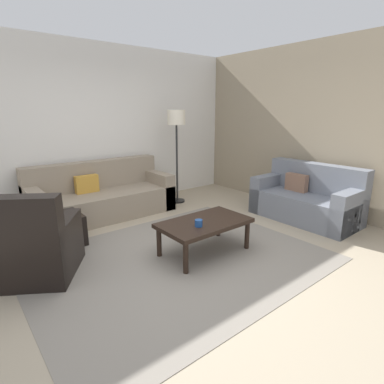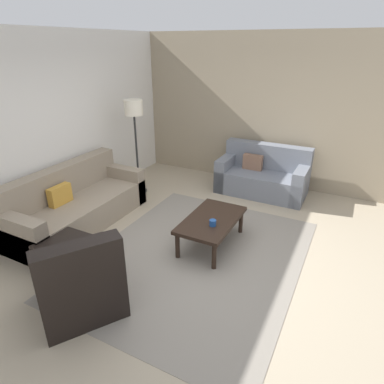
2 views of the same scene
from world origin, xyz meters
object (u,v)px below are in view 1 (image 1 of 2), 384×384
at_px(couch_loveseat, 308,200).
at_px(cup, 199,223).
at_px(coffee_table, 204,225).
at_px(lamp_standing, 176,127).
at_px(couch_main, 101,198).
at_px(ottoman, 59,230).
at_px(armchair_leather, 32,251).

bearing_deg(couch_loveseat, cup, 179.41).
bearing_deg(coffee_table, cup, -151.54).
height_order(cup, lamp_standing, lamp_standing).
relative_size(couch_main, cup, 25.11).
distance_m(couch_main, coffee_table, 2.18).
bearing_deg(couch_main, coffee_table, -79.22).
relative_size(ottoman, lamp_standing, 0.33).
xyz_separation_m(coffee_table, cup, (-0.17, -0.09, 0.09)).
bearing_deg(lamp_standing, armchair_leather, -155.35).
xyz_separation_m(ottoman, coffee_table, (1.32, -1.36, 0.16)).
height_order(couch_main, ottoman, couch_main).
distance_m(couch_main, couch_loveseat, 3.38).
distance_m(couch_main, lamp_standing, 1.83).
bearing_deg(cup, lamp_standing, 59.69).
distance_m(coffee_table, cup, 0.21).
height_order(couch_loveseat, cup, couch_loveseat).
xyz_separation_m(couch_main, couch_loveseat, (2.52, -2.26, 0.01)).
bearing_deg(couch_loveseat, ottoman, 156.67).
bearing_deg(armchair_leather, couch_main, 47.12).
height_order(couch_loveseat, lamp_standing, lamp_standing).
bearing_deg(couch_loveseat, couch_main, 138.09).
height_order(coffee_table, cup, cup).
bearing_deg(ottoman, couch_main, 40.47).
relative_size(ottoman, cup, 6.24).
height_order(couch_main, couch_loveseat, same).
relative_size(coffee_table, lamp_standing, 0.64).
distance_m(couch_loveseat, coffee_table, 2.11).
relative_size(couch_main, ottoman, 4.03).
bearing_deg(couch_loveseat, coffee_table, 176.85).
xyz_separation_m(cup, lamp_standing, (1.20, 2.05, 0.96)).
distance_m(couch_main, ottoman, 1.21).
xyz_separation_m(couch_main, ottoman, (-0.91, -0.78, -0.10)).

